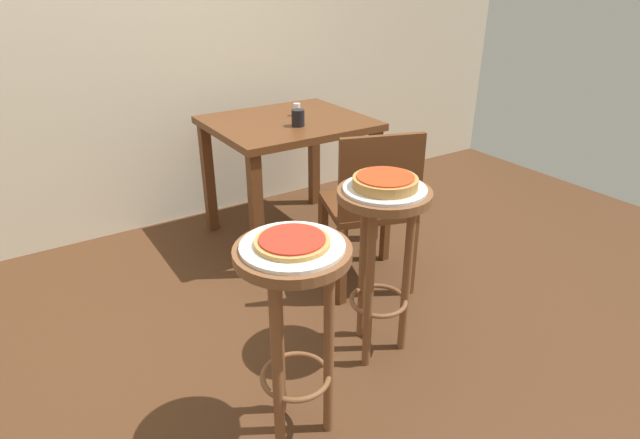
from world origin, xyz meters
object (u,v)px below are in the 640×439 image
stool_foreground (294,305)px  cup_near_edge (298,118)px  condiment_shaker (297,110)px  stool_middle (382,238)px  wooden_chair (371,205)px  serving_plate_middle (385,189)px  dining_table (288,140)px  pizza_foreground (292,241)px  serving_plate_foreground (292,246)px  pizza_middle (385,182)px

stool_foreground → cup_near_edge: cup_near_edge is taller
condiment_shaker → stool_foreground: bearing=-121.0°
stool_middle → wooden_chair: size_ratio=0.88×
stool_foreground → serving_plate_middle: serving_plate_middle is taller
dining_table → condiment_shaker: (0.09, 0.05, 0.16)m
pizza_foreground → condiment_shaker: bearing=59.0°
pizza_foreground → stool_foreground: bearing=-93.6°
wooden_chair → serving_plate_foreground: bearing=-142.1°
serving_plate_middle → pizza_middle: (0.00, 0.00, 0.03)m
serving_plate_middle → dining_table: serving_plate_middle is taller
serving_plate_middle → pizza_middle: pizza_middle is taller
serving_plate_middle → condiment_shaker: bearing=74.9°
serving_plate_foreground → pizza_middle: 0.56m
wooden_chair → pizza_middle: bearing=-123.4°
stool_foreground → wooden_chair: wooden_chair is taller
serving_plate_foreground → condiment_shaker: size_ratio=4.41×
pizza_foreground → wooden_chair: wooden_chair is taller
serving_plate_foreground → wooden_chair: 1.05m
serving_plate_foreground → pizza_foreground: pizza_foreground is taller
serving_plate_foreground → pizza_foreground: size_ratio=1.40×
serving_plate_middle → wooden_chair: bearing=56.6°
serving_plate_foreground → wooden_chair: wooden_chair is taller
serving_plate_foreground → pizza_foreground: (0.00, 0.00, 0.02)m
pizza_foreground → serving_plate_middle: (0.52, 0.20, -0.02)m
serving_plate_middle → condiment_shaker: size_ratio=4.41×
cup_near_edge → condiment_shaker: cup_near_edge is taller
stool_foreground → serving_plate_foreground: 0.21m
stool_foreground → dining_table: (0.76, 1.36, 0.06)m
pizza_foreground → stool_middle: 0.60m
pizza_foreground → condiment_shaker: 1.65m
serving_plate_foreground → pizza_middle: bearing=21.2°
dining_table → cup_near_edge: bearing=-96.3°
stool_foreground → serving_plate_foreground: size_ratio=2.34×
pizza_middle → dining_table: pizza_middle is taller
pizza_foreground → pizza_middle: size_ratio=0.93×
pizza_foreground → wooden_chair: bearing=37.9°
stool_middle → wooden_chair: wooden_chair is taller
stool_foreground → wooden_chair: bearing=37.9°
dining_table → condiment_shaker: size_ratio=11.94×
serving_plate_foreground → wooden_chair: bearing=37.9°
pizza_foreground → serving_plate_middle: 0.56m
pizza_middle → wooden_chair: wooden_chair is taller
serving_plate_foreground → pizza_foreground: 0.02m
serving_plate_foreground → cup_near_edge: bearing=58.7°
serving_plate_foreground → stool_middle: bearing=21.2°
pizza_foreground → stool_middle: size_ratio=0.31×
dining_table → pizza_middle: bearing=-101.4°
cup_near_edge → condiment_shaker: (0.11, 0.20, -0.01)m
serving_plate_middle → stool_foreground: bearing=-158.8°
stool_foreground → pizza_middle: (0.52, 0.20, 0.24)m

